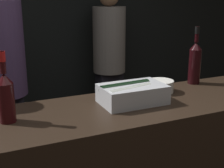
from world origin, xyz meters
TOP-DOWN VIEW (x-y plane):
  - wall_back_chalkboard at (0.00, 2.30)m, footprint 6.40×0.06m
  - ice_bin_with_bottles at (0.11, 0.30)m, footprint 0.35×0.22m
  - bowl_white at (0.37, 0.40)m, footprint 0.15×0.15m
  - red_wine_bottle_black_foil at (0.67, 0.48)m, footprint 0.08×0.08m
  - red_wine_bottle_tall at (-0.53, 0.30)m, footprint 0.08×0.08m
  - person_in_hoodie at (-0.46, 1.40)m, footprint 0.40×0.40m
  - person_blond_tee at (0.70, 1.93)m, footprint 0.35×0.35m

SIDE VIEW (x-z plane):
  - person_blond_tee at x=0.70m, z-range 0.09..1.75m
  - person_in_hoodie at x=-0.46m, z-range 0.09..1.82m
  - bowl_white at x=0.37m, z-range 1.00..1.07m
  - ice_bin_with_bottles at x=0.11m, z-range 1.00..1.11m
  - red_wine_bottle_tall at x=-0.53m, z-range 0.96..1.29m
  - red_wine_bottle_black_foil at x=0.67m, z-range 0.96..1.33m
  - wall_back_chalkboard at x=0.00m, z-range 0.00..2.80m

